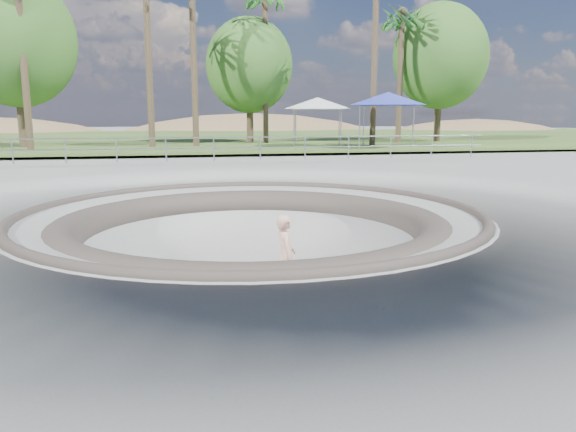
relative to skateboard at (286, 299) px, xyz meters
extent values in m
plane|color=#9F9E9A|center=(-0.65, 0.66, 1.83)|extent=(180.00, 180.00, 0.00)
torus|color=#9F9E9A|center=(-0.65, 0.66, -0.17)|extent=(14.00, 14.00, 4.00)
cylinder|color=#9F9E9A|center=(-0.65, 0.66, -0.12)|extent=(6.60, 6.60, 0.10)
torus|color=#433A36|center=(-0.65, 0.66, 1.81)|extent=(10.24, 10.24, 0.24)
torus|color=#433A36|center=(-0.65, 0.66, 1.38)|extent=(8.91, 8.91, 0.81)
cube|color=#3A5823|center=(-0.65, 34.66, 2.05)|extent=(180.00, 36.00, 0.12)
ellipsoid|color=olive|center=(7.35, 60.66, -6.03)|extent=(61.60, 44.00, 28.60)
ellipsoid|color=olive|center=(34.35, 52.66, -3.53)|extent=(42.00, 30.00, 19.50)
cylinder|color=gray|center=(-0.65, 12.66, 3.00)|extent=(25.00, 0.05, 0.05)
cylinder|color=gray|center=(-0.65, 12.66, 2.55)|extent=(25.00, 0.05, 0.05)
cube|color=#9B6B3E|center=(0.00, 0.00, 0.01)|extent=(0.86, 0.33, 0.02)
cylinder|color=#B7B8BC|center=(0.00, 0.00, -0.03)|extent=(0.06, 0.18, 0.04)
cylinder|color=#B7B8BC|center=(0.00, 0.00, -0.03)|extent=(0.06, 0.18, 0.04)
cylinder|color=silver|center=(0.00, 0.00, -0.04)|extent=(0.07, 0.04, 0.07)
cylinder|color=silver|center=(0.00, 0.00, -0.04)|extent=(0.07, 0.04, 0.07)
cylinder|color=silver|center=(0.00, 0.00, -0.04)|extent=(0.07, 0.04, 0.07)
cylinder|color=silver|center=(0.00, 0.00, -0.04)|extent=(0.07, 0.04, 0.07)
imported|color=#EEB29A|center=(0.00, 0.00, 0.96)|extent=(0.45, 0.69, 1.88)
cylinder|color=gray|center=(4.60, 19.21, 3.14)|extent=(0.06, 0.06, 2.06)
cylinder|color=gray|center=(7.22, 19.21, 3.14)|extent=(0.06, 0.06, 2.06)
cylinder|color=gray|center=(4.60, 21.83, 3.14)|extent=(0.06, 0.06, 2.06)
cylinder|color=gray|center=(7.22, 21.83, 3.14)|extent=(0.06, 0.06, 2.06)
cube|color=silver|center=(5.91, 20.52, 4.27)|extent=(3.41, 3.41, 0.08)
cone|color=silver|center=(5.91, 20.52, 4.59)|extent=(5.39, 5.39, 0.66)
cylinder|color=gray|center=(8.05, 17.22, 3.24)|extent=(0.06, 0.06, 2.25)
cylinder|color=gray|center=(10.91, 17.22, 3.24)|extent=(0.06, 0.06, 2.25)
cylinder|color=gray|center=(8.05, 20.09, 3.24)|extent=(0.06, 0.06, 2.25)
cylinder|color=gray|center=(10.91, 20.09, 3.24)|extent=(0.06, 0.06, 2.25)
cube|color=#2F3CAA|center=(9.48, 18.66, 4.47)|extent=(4.04, 4.04, 0.08)
cone|color=#2F3CAA|center=(9.48, 18.66, 4.82)|extent=(5.58, 5.58, 0.72)
cylinder|color=brown|center=(-9.76, 20.35, 6.89)|extent=(0.36, 0.36, 9.78)
cylinder|color=brown|center=(-3.54, 21.83, 6.91)|extent=(0.36, 0.36, 9.83)
cylinder|color=brown|center=(-1.03, 22.13, 7.56)|extent=(0.36, 0.36, 11.12)
cylinder|color=brown|center=(3.60, 25.15, 6.85)|extent=(0.36, 0.36, 9.70)
cylinder|color=brown|center=(9.48, 21.04, 7.33)|extent=(0.36, 0.36, 10.66)
cylinder|color=brown|center=(12.21, 23.67, 6.20)|extent=(0.36, 0.36, 8.41)
cylinder|color=brown|center=(-10.71, 22.91, 4.77)|extent=(0.44, 0.44, 5.53)
ellipsoid|color=#376B24|center=(-10.71, 22.91, 7.93)|extent=(6.60, 6.00, 7.21)
cylinder|color=brown|center=(2.72, 26.33, 4.40)|extent=(0.44, 0.44, 4.79)
ellipsoid|color=#376B24|center=(2.72, 26.33, 7.13)|extent=(5.72, 5.20, 6.24)
cylinder|color=brown|center=(15.54, 24.85, 4.71)|extent=(0.44, 0.44, 5.42)
ellipsoid|color=#376B24|center=(15.54, 24.85, 7.81)|extent=(6.48, 5.89, 7.06)
camera|label=1|loc=(-2.26, -11.55, 4.02)|focal=35.00mm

